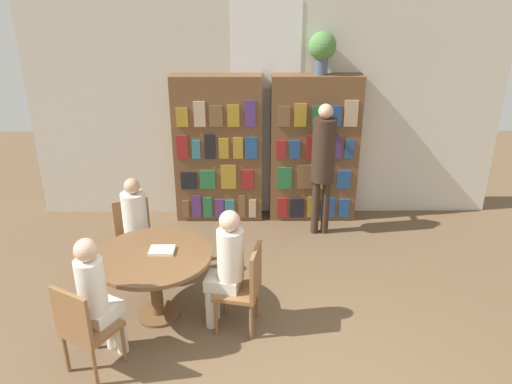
{
  "coord_description": "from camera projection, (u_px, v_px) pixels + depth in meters",
  "views": [
    {
      "loc": [
        -0.18,
        -2.77,
        3.16
      ],
      "look_at": [
        -0.15,
        2.12,
        1.05
      ],
      "focal_mm": 35.0,
      "sensor_mm": 36.0,
      "label": 1
    }
  ],
  "objects": [
    {
      "name": "seated_reader_right",
      "position": [
        226.0,
        263.0,
        4.67
      ],
      "size": [
        0.39,
        0.31,
        1.24
      ],
      "rotation": [
        0.0,
        0.0,
        1.37
      ],
      "color": "beige",
      "rests_on": "ground_plane"
    },
    {
      "name": "librarian_standing",
      "position": [
        323.0,
        157.0,
        6.3
      ],
      "size": [
        0.3,
        0.57,
        1.75
      ],
      "color": "#332319",
      "rests_on": "ground_plane"
    },
    {
      "name": "bookshelf_right",
      "position": [
        314.0,
        150.0,
        6.79
      ],
      "size": [
        1.19,
        0.34,
        2.01
      ],
      "color": "brown",
      "rests_on": "ground_plane"
    },
    {
      "name": "chair_near_camera",
      "position": [
        84.0,
        326.0,
        4.15
      ],
      "size": [
        0.55,
        0.55,
        0.87
      ],
      "rotation": [
        0.0,
        0.0,
        -0.52
      ],
      "color": "brown",
      "rests_on": "ground_plane"
    },
    {
      "name": "chair_far_side",
      "position": [
        245.0,
        284.0,
        4.72
      ],
      "size": [
        0.47,
        0.47,
        0.87
      ],
      "rotation": [
        0.0,
        0.0,
        1.37
      ],
      "color": "brown",
      "rests_on": "ground_plane"
    },
    {
      "name": "seated_reader_back",
      "position": [
        97.0,
        294.0,
        4.22
      ],
      "size": [
        0.37,
        0.4,
        1.24
      ],
      "rotation": [
        0.0,
        0.0,
        -0.52
      ],
      "color": "silver",
      "rests_on": "ground_plane"
    },
    {
      "name": "chair_left_side",
      "position": [
        135.0,
        234.0,
        5.64
      ],
      "size": [
        0.53,
        0.53,
        0.87
      ],
      "rotation": [
        0.0,
        0.0,
        -2.72
      ],
      "color": "brown",
      "rests_on": "ground_plane"
    },
    {
      "name": "bookshelf_left",
      "position": [
        218.0,
        150.0,
        6.78
      ],
      "size": [
        1.19,
        0.34,
        2.01
      ],
      "color": "brown",
      "rests_on": "ground_plane"
    },
    {
      "name": "seated_reader_left",
      "position": [
        137.0,
        225.0,
        5.41
      ],
      "size": [
        0.38,
        0.41,
        1.21
      ],
      "rotation": [
        0.0,
        0.0,
        -2.72
      ],
      "color": "beige",
      "rests_on": "ground_plane"
    },
    {
      "name": "wall_back",
      "position": [
        266.0,
        110.0,
        6.76
      ],
      "size": [
        6.4,
        0.07,
        3.0
      ],
      "color": "beige",
      "rests_on": "ground_plane"
    },
    {
      "name": "flower_vase",
      "position": [
        322.0,
        48.0,
        6.26
      ],
      "size": [
        0.35,
        0.35,
        0.54
      ],
      "color": "#475166",
      "rests_on": "bookshelf_right"
    },
    {
      "name": "reading_table",
      "position": [
        154.0,
        265.0,
        4.84
      ],
      "size": [
        1.14,
        1.14,
        0.71
      ],
      "color": "brown",
      "rests_on": "ground_plane"
    },
    {
      "name": "open_book_on_table",
      "position": [
        162.0,
        250.0,
        4.83
      ],
      "size": [
        0.24,
        0.18,
        0.03
      ],
      "color": "silver",
      "rests_on": "reading_table"
    }
  ]
}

